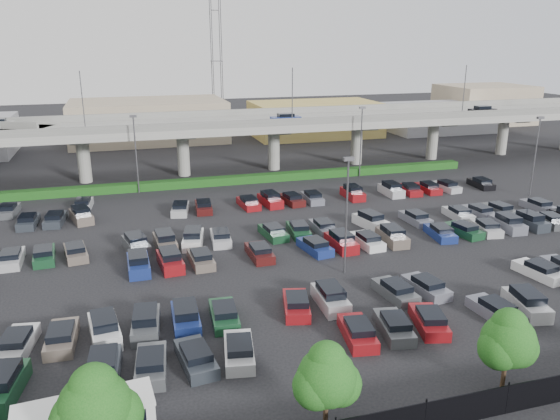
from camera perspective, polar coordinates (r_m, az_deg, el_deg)
name	(u,v)px	position (r m, az deg, el deg)	size (l,w,h in m)	color
ground	(313,242)	(55.31, 3.49, -3.31)	(280.00, 280.00, 0.00)	black
overpass	(241,127)	(83.40, -4.15, 8.69)	(150.00, 13.00, 15.80)	gray
hedge	(254,179)	(78.04, -2.77, 3.30)	(66.00, 1.60, 1.10)	#194313
fence	(490,403)	(32.99, 21.13, -18.31)	(70.00, 0.10, 2.00)	black
tree_row	(490,344)	(32.99, 21.14, -12.93)	(65.07, 3.66, 5.94)	#332316
shuttle_bus	(85,420)	(31.03, -19.67, -19.99)	(6.97, 2.87, 2.19)	silver
parked_cars	(319,250)	(51.58, 4.09, -4.16)	(63.15, 41.63, 1.67)	maroon
light_poles	(268,180)	(54.05, -1.23, 3.16)	(66.90, 48.38, 10.30)	#4B4B50
distant_buildings	(269,119)	(115.52, -1.20, 9.54)	(138.00, 24.00, 9.00)	gray
comm_tower	(217,58)	(124.55, -6.64, 15.48)	(2.40, 2.40, 30.00)	#4B4B50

